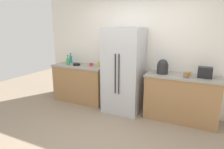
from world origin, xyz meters
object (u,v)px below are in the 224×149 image
Objects in this scene: bottle_b at (68,61)px; bowl_a at (77,64)px; refrigerator at (124,71)px; cup_c at (91,64)px; cup_b at (186,75)px; rice_cooker at (163,67)px; cup_d at (99,64)px; toaster at (205,72)px; cup_a at (189,73)px; bottle_a at (71,59)px.

bottle_b is 1.40× the size of bowl_a.
refrigerator is 0.91m from cup_c.
cup_b is at bearing -2.30° from bowl_a.
rice_cooker reaches higher than cup_d.
rice_cooker is at bearing 162.97° from cup_b.
cup_c is (-2.52, 0.05, -0.07)m from toaster.
toaster is 0.35m from cup_b.
toaster reaches higher than cup_d.
bowl_a is (-1.27, 0.01, 0.03)m from refrigerator.
cup_b is (-0.31, -0.15, -0.05)m from toaster.
bottle_b is (-2.35, -0.06, -0.05)m from rice_cooker.
cup_a is 0.89× the size of cup_c.
refrigerator is at bearing -7.84° from bottle_a.
cup_a is 2.23m from cup_c.
cup_a and cup_c have the same top height.
refrigerator is 1.27m from bowl_a.
refrigerator is at bearing -178.01° from toaster.
bottle_b is 0.26m from bowl_a.
rice_cooker is 2.44m from bottle_a.
cup_c is (-1.74, 0.05, -0.11)m from rice_cooker.
rice_cooker is 2.85× the size of cup_b.
bowl_a is (-0.37, -0.09, -0.01)m from cup_c.
toaster is 1.43× the size of bowl_a.
cup_a is at bearing 2.58° from bowl_a.
bottle_b reaches higher than cup_a.
bottle_b reaches higher than toaster.
bottle_a reaches higher than bottle_b.
refrigerator is 17.68× the size of cup_b.
toaster is at bearing -14.20° from cup_a.
cup_a is (0.50, 0.08, -0.11)m from rice_cooker.
bottle_a is 1.50× the size of bowl_a.
bottle_b is at bearing -169.70° from cup_c.
refrigerator reaches higher than cup_d.
refrigerator is 1.31m from cup_b.
cup_a is (-0.29, 0.07, -0.07)m from toaster.
toaster is at bearing 1.14° from bottle_b.
refrigerator reaches higher than bottle_b.
cup_a is 2.60m from bowl_a.
cup_a is (2.93, -0.09, -0.07)m from bottle_a.
refrigerator is at bearing -174.45° from cup_a.
refrigerator is 7.53× the size of bottle_b.
refrigerator is 7.03× the size of bottle_a.
cup_d is at bearing 170.99° from cup_b.
bottle_a is 2.51× the size of cup_b.
rice_cooker is at bearing 1.10° from bowl_a.
refrigerator reaches higher than cup_a.
bottle_b is 0.80m from cup_d.
rice_cooker is at bearing -179.70° from toaster.
bottle_a reaches higher than bowl_a.
rice_cooker is 3.57× the size of cup_a.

